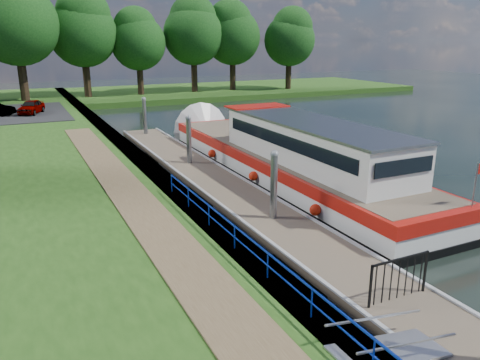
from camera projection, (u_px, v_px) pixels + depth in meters
name	position (u px, v px, depth m)	size (l,w,h in m)	color
bank_edge	(156.00, 181.00, 21.81)	(1.10, 90.00, 0.78)	#473D2D
far_bank	(186.00, 92.00, 59.81)	(60.00, 18.00, 0.60)	#234915
footpath	(161.00, 233.00, 14.89)	(1.60, 40.00, 0.05)	brown
blue_fence	(288.00, 276.00, 11.12)	(0.04, 18.04, 0.72)	#0C2DBF
pontoon	(224.00, 190.00, 21.21)	(2.50, 30.00, 0.56)	brown
mooring_piles	(224.00, 166.00, 20.90)	(0.30, 27.30, 3.55)	gray
gangway	(389.00, 350.00, 9.54)	(2.58, 1.00, 0.92)	#A5A8AD
gate_panel	(399.00, 272.00, 11.62)	(1.85, 0.05, 1.15)	black
barge	(278.00, 156.00, 23.62)	(4.36, 21.15, 4.78)	black
horizon_trees	(71.00, 28.00, 49.06)	(54.38, 10.03, 12.87)	#332316
car_a	(31.00, 107.00, 38.62)	(1.34, 3.33, 1.14)	#999999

